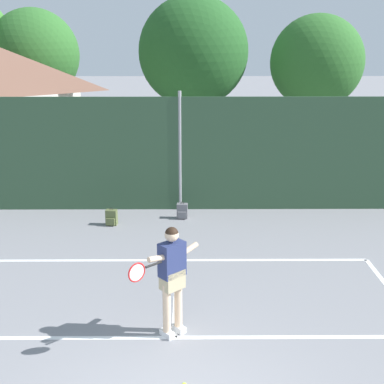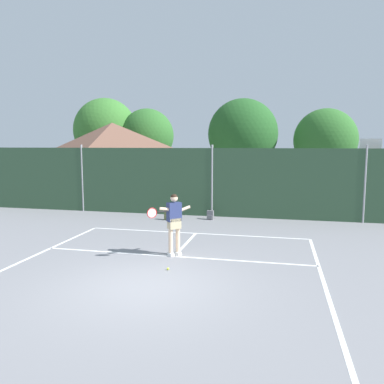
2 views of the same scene
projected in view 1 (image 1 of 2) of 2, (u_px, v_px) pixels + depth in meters
name	position (u px, v px, depth m)	size (l,w,h in m)	color
chainlink_fence	(180.00, 154.00, 14.18)	(26.09, 0.09, 3.28)	#2D4C33
treeline_backdrop	(150.00, 53.00, 22.78)	(25.75, 4.33, 6.69)	brown
tennis_player	(172.00, 272.00, 8.17)	(1.05, 1.07, 1.85)	silver
backpack_olive	(111.00, 218.00, 13.35)	(0.30, 0.27, 0.46)	#566038
backpack_grey	(182.00, 211.00, 13.84)	(0.29, 0.26, 0.46)	slate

